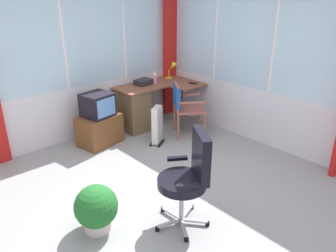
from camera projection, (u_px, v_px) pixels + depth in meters
ground at (160, 197)px, 4.01m from camera, size 5.36×5.37×0.06m
north_window_panel at (65, 60)px, 5.01m from camera, size 4.36×0.07×2.63m
east_window_panel at (273, 62)px, 4.85m from camera, size 0.07×4.37×2.63m
curtain_corner at (171, 49)px, 6.22m from camera, size 0.33×0.09×2.53m
desk at (137, 107)px, 5.76m from camera, size 1.42×0.95×0.74m
desk_lamp at (174, 67)px, 6.19m from camera, size 0.23×0.20×0.32m
tv_remote at (193, 83)px, 5.87m from camera, size 0.09×0.16×0.02m
spray_bottle at (155, 78)px, 5.85m from camera, size 0.06×0.06×0.22m
paper_tray at (144, 82)px, 5.82m from camera, size 0.34×0.28×0.09m
wooden_armchair at (182, 103)px, 5.43m from camera, size 0.67×0.67×0.89m
office_chair at (190, 173)px, 3.30m from camera, size 0.60×0.61×1.04m
tv_on_stand at (99, 122)px, 5.18m from camera, size 0.70×0.54×0.84m
space_heater at (157, 125)px, 5.23m from camera, size 0.33×0.29×0.62m
potted_plant at (96, 208)px, 3.33m from camera, size 0.44×0.44×0.51m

